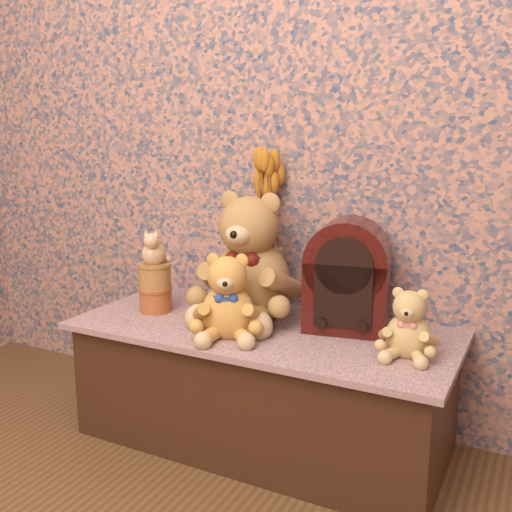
% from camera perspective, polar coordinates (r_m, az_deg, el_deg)
% --- Properties ---
extents(display_shelf, '(1.22, 0.56, 0.40)m').
position_cam_1_polar(display_shelf, '(1.97, 0.68, -12.32)').
color(display_shelf, '#3D457D').
rests_on(display_shelf, ground).
extents(teddy_large, '(0.39, 0.45, 0.45)m').
position_cam_1_polar(teddy_large, '(1.94, -0.45, 0.54)').
color(teddy_large, '#B08344').
rests_on(teddy_large, display_shelf).
extents(teddy_medium, '(0.31, 0.33, 0.28)m').
position_cam_1_polar(teddy_medium, '(1.78, -2.74, -3.48)').
color(teddy_medium, '#B47632').
rests_on(teddy_medium, display_shelf).
extents(teddy_small, '(0.18, 0.21, 0.21)m').
position_cam_1_polar(teddy_small, '(1.68, 14.64, -5.97)').
color(teddy_small, tan).
rests_on(teddy_small, display_shelf).
extents(cathedral_radio, '(0.28, 0.23, 0.35)m').
position_cam_1_polar(cathedral_radio, '(1.85, 8.90, -1.80)').
color(cathedral_radio, '#330B09').
rests_on(cathedral_radio, display_shelf).
extents(ceramic_vase, '(0.14, 0.14, 0.21)m').
position_cam_1_polar(ceramic_vase, '(2.06, 0.88, -2.16)').
color(ceramic_vase, tan).
rests_on(ceramic_vase, display_shelf).
extents(dried_stalks, '(0.25, 0.25, 0.41)m').
position_cam_1_polar(dried_stalks, '(2.00, 0.91, 6.56)').
color(dried_stalks, '#C4741F').
rests_on(dried_stalks, ceramic_vase).
extents(biscuit_tin_lower, '(0.14, 0.14, 0.08)m').
position_cam_1_polar(biscuit_tin_lower, '(2.07, -9.72, -4.20)').
color(biscuit_tin_lower, '#C58039').
rests_on(biscuit_tin_lower, display_shelf).
extents(biscuit_tin_upper, '(0.14, 0.14, 0.09)m').
position_cam_1_polar(biscuit_tin_upper, '(2.05, -9.80, -1.95)').
color(biscuit_tin_upper, '#D6B45D').
rests_on(biscuit_tin_upper, biscuit_tin_lower).
extents(cat_figurine, '(0.13, 0.13, 0.13)m').
position_cam_1_polar(cat_figurine, '(2.02, -9.91, 0.96)').
color(cat_figurine, silver).
rests_on(cat_figurine, biscuit_tin_upper).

